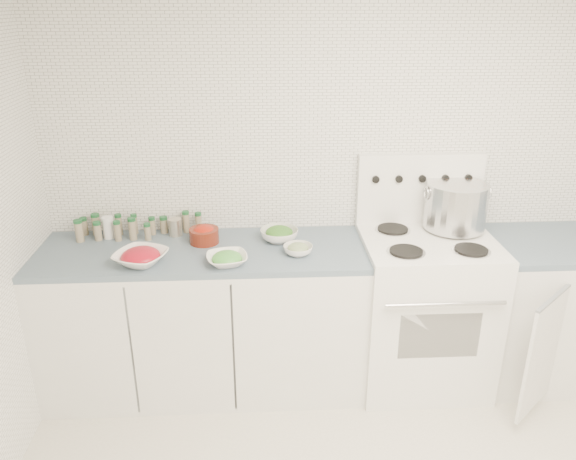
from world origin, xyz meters
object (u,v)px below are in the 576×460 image
object	(u,v)px
bowl_tomato	(141,257)
bowl_snowpea	(227,259)
stove	(423,306)
stock_pot	(456,204)

from	to	relation	value
bowl_tomato	bowl_snowpea	bearing A→B (deg)	-4.00
stove	stock_pot	xyz separation A→B (m)	(0.18, 0.14, 0.60)
stove	bowl_tomato	size ratio (longest dim) A/B	3.89
bowl_tomato	bowl_snowpea	world-z (taller)	bowl_tomato
stock_pot	bowl_tomato	size ratio (longest dim) A/B	1.08
bowl_tomato	bowl_snowpea	xyz separation A→B (m)	(0.46, -0.03, -0.01)
stove	bowl_snowpea	xyz separation A→B (m)	(-1.15, -0.19, 0.43)
stove	bowl_snowpea	bearing A→B (deg)	-170.54
stock_pot	bowl_tomato	xyz separation A→B (m)	(-1.79, -0.30, -0.16)
bowl_tomato	stove	bearing A→B (deg)	5.66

